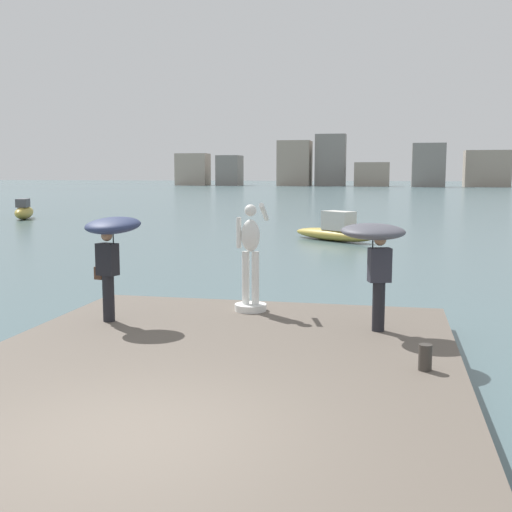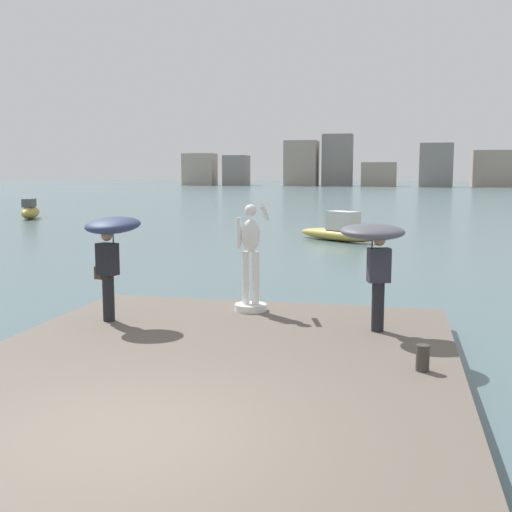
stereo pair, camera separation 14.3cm
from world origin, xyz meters
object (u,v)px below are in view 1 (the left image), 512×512
at_px(onlooker_right, 375,244).
at_px(statue_white_figure, 251,265).
at_px(boat_near, 334,231).
at_px(onlooker_left, 111,239).
at_px(boat_mid, 24,211).
at_px(mooring_bollard, 425,357).

bearing_deg(onlooker_right, statue_white_figure, 154.73).
bearing_deg(statue_white_figure, onlooker_right, -25.27).
bearing_deg(boat_near, onlooker_left, -97.42).
bearing_deg(onlooker_left, boat_mid, 124.39).
bearing_deg(statue_white_figure, onlooker_left, -147.82).
bearing_deg(onlooker_left, mooring_bollard, -18.64).
height_order(mooring_bollard, boat_mid, boat_mid).
distance_m(onlooker_left, boat_mid, 34.91).
height_order(mooring_bollard, boat_near, boat_near).
bearing_deg(mooring_bollard, boat_near, 98.48).
xyz_separation_m(statue_white_figure, mooring_bollard, (3.27, -3.35, -0.76)).
height_order(statue_white_figure, boat_near, statue_white_figure).
relative_size(boat_near, boat_mid, 1.18).
bearing_deg(boat_mid, onlooker_right, -49.30).
xyz_separation_m(statue_white_figure, boat_mid, (-22.03, 27.32, -0.81)).
xyz_separation_m(onlooker_left, mooring_bollard, (5.60, -1.89, -1.38)).
distance_m(mooring_bollard, boat_near, 21.15).
bearing_deg(onlooker_right, boat_near, 97.07).
distance_m(mooring_bollard, boat_mid, 39.76).
relative_size(onlooker_left, boat_near, 0.45).
xyz_separation_m(mooring_bollard, boat_mid, (-25.30, 30.67, -0.05)).
bearing_deg(onlooker_left, onlooker_right, 3.50).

